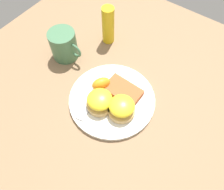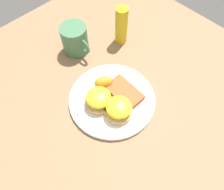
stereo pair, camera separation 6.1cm
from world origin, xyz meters
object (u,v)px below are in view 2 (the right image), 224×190
at_px(sandwich_benedict_left, 99,99).
at_px(fork, 96,92).
at_px(condiment_bottle, 121,26).
at_px(sandwich_benedict_right, 119,109).
at_px(orange_wedge, 103,82).
at_px(cup, 75,40).
at_px(hashbrown_patty, 124,92).

relative_size(sandwich_benedict_left, fork, 0.37).
bearing_deg(condiment_bottle, fork, -63.40).
distance_m(sandwich_benedict_left, sandwich_benedict_right, 0.07).
distance_m(orange_wedge, condiment_bottle, 0.23).
relative_size(sandwich_benedict_right, cup, 0.66).
bearing_deg(orange_wedge, fork, -90.49).
distance_m(sandwich_benedict_right, condiment_bottle, 0.32).
relative_size(sandwich_benedict_left, cup, 0.66).
relative_size(sandwich_benedict_left, condiment_bottle, 0.58).
height_order(orange_wedge, condiment_bottle, condiment_bottle).
height_order(hashbrown_patty, cup, cup).
bearing_deg(hashbrown_patty, sandwich_benedict_left, -110.19).
distance_m(hashbrown_patty, fork, 0.09).
bearing_deg(hashbrown_patty, orange_wedge, -158.74).
height_order(sandwich_benedict_right, hashbrown_patty, sandwich_benedict_right).
height_order(sandwich_benedict_right, fork, sandwich_benedict_right).
height_order(sandwich_benedict_left, fork, sandwich_benedict_left).
xyz_separation_m(sandwich_benedict_left, hashbrown_patty, (0.03, 0.08, -0.02)).
distance_m(sandwich_benedict_right, orange_wedge, 0.11).
height_order(hashbrown_patty, condiment_bottle, condiment_bottle).
relative_size(sandwich_benedict_right, condiment_bottle, 0.58).
bearing_deg(condiment_bottle, hashbrown_patty, -43.05).
distance_m(sandwich_benedict_left, cup, 0.25).
height_order(sandwich_benedict_right, orange_wedge, sandwich_benedict_right).
bearing_deg(cup, orange_wedge, -13.04).
xyz_separation_m(hashbrown_patty, condiment_bottle, (-0.18, 0.17, 0.05)).
height_order(sandwich_benedict_left, hashbrown_patty, sandwich_benedict_left).
relative_size(hashbrown_patty, condiment_bottle, 0.81).
bearing_deg(sandwich_benedict_right, sandwich_benedict_left, -162.81).
distance_m(sandwich_benedict_left, orange_wedge, 0.07).
height_order(sandwich_benedict_left, sandwich_benedict_right, same).
relative_size(sandwich_benedict_right, fork, 0.37).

